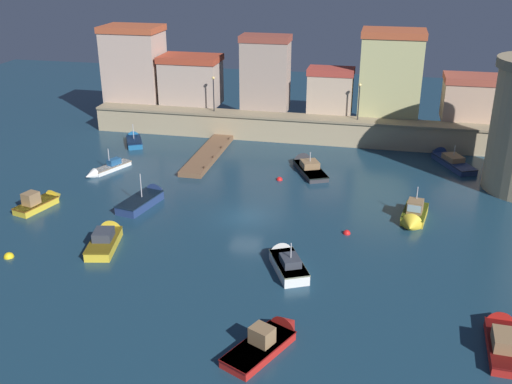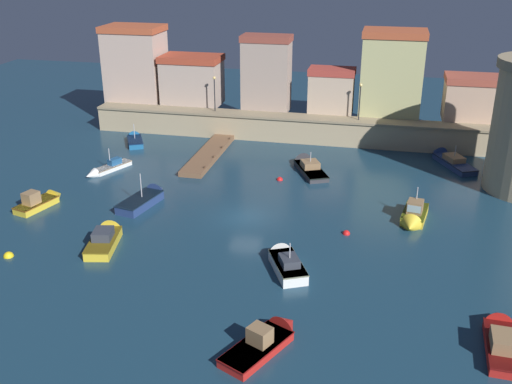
{
  "view_description": "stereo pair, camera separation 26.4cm",
  "coord_description": "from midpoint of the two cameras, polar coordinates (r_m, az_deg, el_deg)",
  "views": [
    {
      "loc": [
        9.87,
        -41.38,
        20.18
      ],
      "look_at": [
        0.0,
        3.8,
        0.63
      ],
      "focal_mm": 41.54,
      "sensor_mm": 36.0,
      "label": 1
    },
    {
      "loc": [
        10.12,
        -41.33,
        20.18
      ],
      "look_at": [
        0.0,
        3.8,
        0.63
      ],
      "focal_mm": 41.54,
      "sensor_mm": 36.0,
      "label": 2
    }
  ],
  "objects": [
    {
      "name": "moored_boat_3",
      "position": [
        57.38,
        4.75,
        2.6
      ],
      "size": [
        4.5,
        6.87,
        2.63
      ],
      "rotation": [
        0.0,
        0.0,
        2.01
      ],
      "color": "#333338",
      "rests_on": "ground"
    },
    {
      "name": "pier_dock",
      "position": [
        60.56,
        -4.76,
        3.62
      ],
      "size": [
        2.24,
        12.12,
        0.7
      ],
      "color": "brown",
      "rests_on": "ground"
    },
    {
      "name": "moored_boat_8",
      "position": [
        33.07,
        1.19,
        -13.88
      ],
      "size": [
        4.01,
        5.78,
        2.06
      ],
      "rotation": [
        0.0,
        0.0,
        1.12
      ],
      "color": "red",
      "rests_on": "ground"
    },
    {
      "name": "mooring_buoy_0",
      "position": [
        44.82,
        -22.85,
        -5.81
      ],
      "size": [
        0.7,
        0.7,
        0.7
      ],
      "primitive_type": "sphere",
      "color": "yellow",
      "rests_on": "ground"
    },
    {
      "name": "ground_plane",
      "position": [
        47.09,
        -1.15,
        -2.46
      ],
      "size": [
        115.76,
        115.76,
        0.0
      ],
      "primitive_type": "plane",
      "color": "#19384C"
    },
    {
      "name": "moored_boat_0",
      "position": [
        44.42,
        -14.35,
        -4.21
      ],
      "size": [
        2.77,
        5.61,
        1.82
      ],
      "rotation": [
        0.0,
        0.0,
        1.77
      ],
      "color": "gold",
      "rests_on": "ground"
    },
    {
      "name": "mooring_buoy_2",
      "position": [
        54.5,
        2.13,
        1.17
      ],
      "size": [
        0.58,
        0.58,
        0.58
      ],
      "primitive_type": "sphere",
      "color": "red",
      "rests_on": "ground"
    },
    {
      "name": "moored_boat_7",
      "position": [
        40.02,
        2.7,
        -6.62
      ],
      "size": [
        3.65,
        5.23,
        2.77
      ],
      "rotation": [
        0.0,
        0.0,
        2.02
      ],
      "color": "white",
      "rests_on": "ground"
    },
    {
      "name": "moored_boat_10",
      "position": [
        58.07,
        -14.42,
        2.15
      ],
      "size": [
        3.09,
        5.21,
        2.5
      ],
      "rotation": [
        0.0,
        0.0,
        -1.98
      ],
      "color": "white",
      "rests_on": "ground"
    },
    {
      "name": "quay_lamp_0",
      "position": [
        66.17,
        -4.23,
        9.89
      ],
      "size": [
        0.32,
        0.32,
        3.89
      ],
      "color": "black",
      "rests_on": "quay_wall"
    },
    {
      "name": "old_town_backdrop",
      "position": [
        67.67,
        1.71,
        11.17
      ],
      "size": [
        44.21,
        5.12,
        9.17
      ],
      "color": "#BEA291",
      "rests_on": "ground"
    },
    {
      "name": "moored_boat_1",
      "position": [
        66.08,
        -11.8,
        4.95
      ],
      "size": [
        3.35,
        4.66,
        2.62
      ],
      "rotation": [
        0.0,
        0.0,
        2.05
      ],
      "color": "#195689",
      "rests_on": "ground"
    },
    {
      "name": "moored_boat_2",
      "position": [
        47.69,
        14.78,
        -2.26
      ],
      "size": [
        2.4,
        4.82,
        3.1
      ],
      "rotation": [
        0.0,
        0.0,
        -1.73
      ],
      "color": "gold",
      "rests_on": "ground"
    },
    {
      "name": "mooring_buoy_1",
      "position": [
        45.03,
        8.55,
        -3.99
      ],
      "size": [
        0.58,
        0.58,
        0.58
      ],
      "primitive_type": "sphere",
      "color": "red",
      "rests_on": "ground"
    },
    {
      "name": "quay_wall",
      "position": [
        65.35,
        3.02,
        6.2
      ],
      "size": [
        44.19,
        2.6,
        2.8
      ],
      "color": "tan",
      "rests_on": "ground"
    },
    {
      "name": "moored_boat_6",
      "position": [
        61.73,
        17.85,
        3.06
      ],
      "size": [
        4.56,
        7.0,
        2.65
      ],
      "rotation": [
        0.0,
        0.0,
        2.02
      ],
      "color": "navy",
      "rests_on": "ground"
    },
    {
      "name": "quay_lamp_1",
      "position": [
        63.61,
        9.78,
        9.09
      ],
      "size": [
        0.32,
        0.32,
        3.88
      ],
      "color": "black",
      "rests_on": "quay_wall"
    },
    {
      "name": "moored_boat_4",
      "position": [
        35.72,
        22.47,
        -12.68
      ],
      "size": [
        1.91,
        5.76,
        1.79
      ],
      "rotation": [
        0.0,
        0.0,
        1.52
      ],
      "color": "red",
      "rests_on": "ground"
    },
    {
      "name": "moored_boat_11",
      "position": [
        52.05,
        -20.1,
        -0.84
      ],
      "size": [
        2.62,
        4.82,
        2.0
      ],
      "rotation": [
        0.0,
        0.0,
        1.31
      ],
      "color": "gold",
      "rests_on": "ground"
    },
    {
      "name": "moored_boat_9",
      "position": [
        50.47,
        -10.63,
        -0.57
      ],
      "size": [
        2.91,
        5.9,
        3.29
      ],
      "rotation": [
        0.0,
        0.0,
        1.36
      ],
      "color": "navy",
      "rests_on": "ground"
    }
  ]
}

